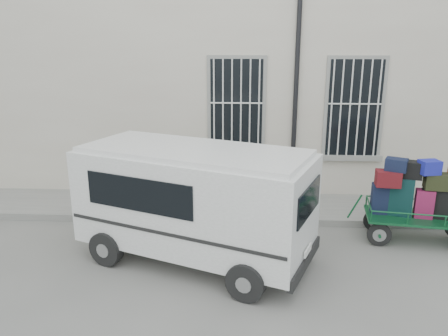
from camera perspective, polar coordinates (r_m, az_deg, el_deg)
ground at (r=8.07m, az=3.84°, el=-11.36°), size 80.00×80.00×0.00m
building at (r=12.67m, az=3.83°, el=12.90°), size 24.00×5.15×6.00m
sidewalk at (r=10.05m, az=3.71°, el=-5.15°), size 24.00×1.70×0.15m
luggage_cart at (r=9.04m, az=24.36°, el=-3.60°), size 2.39×1.19×1.64m
van at (r=7.50m, az=-3.92°, el=-3.87°), size 4.33×3.04×2.03m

